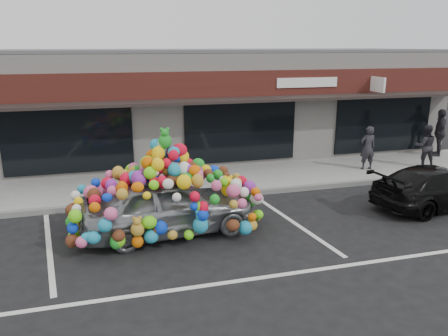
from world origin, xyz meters
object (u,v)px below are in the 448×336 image
object	(u,v)px
toy_car	(168,198)
pedestrian_a	(368,148)
black_sedan	(438,187)
pedestrian_c	(440,133)
pedestrian_b	(425,146)

from	to	relation	value
toy_car	pedestrian_a	distance (m)	8.32
pedestrian_a	toy_car	bearing A→B (deg)	28.34
black_sedan	pedestrian_a	distance (m)	3.54
toy_car	pedestrian_a	bearing A→B (deg)	-71.74
pedestrian_a	pedestrian_c	xyz separation A→B (m)	(3.93, 1.05, 0.16)
pedestrian_c	pedestrian_b	bearing A→B (deg)	-19.66
black_sedan	pedestrian_a	world-z (taller)	pedestrian_a
toy_car	pedestrian_a	world-z (taller)	toy_car
toy_car	pedestrian_c	bearing A→B (deg)	-74.55
toy_car	black_sedan	bearing A→B (deg)	-96.78
black_sedan	pedestrian_b	xyz separation A→B (m)	(2.21, 3.29, 0.34)
pedestrian_c	black_sedan	bearing A→B (deg)	-7.34
pedestrian_c	toy_car	bearing A→B (deg)	-36.20
black_sedan	pedestrian_c	bearing A→B (deg)	-47.97
black_sedan	pedestrian_c	distance (m)	6.03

